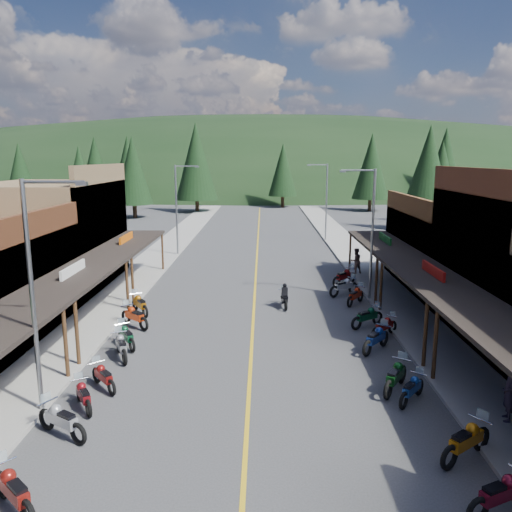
{
  "coord_description": "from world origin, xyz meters",
  "views": [
    {
      "loc": [
        0.49,
        -21.74,
        8.67
      ],
      "look_at": [
        0.12,
        6.78,
        3.0
      ],
      "focal_mm": 35.0,
      "sensor_mm": 36.0,
      "label": 1
    }
  ],
  "objects_px": {
    "bike_west_10": "(140,303)",
    "bike_east_9": "(367,316)",
    "streetlight_0": "(36,288)",
    "bike_east_12": "(344,276)",
    "bike_east_10": "(355,295)",
    "bike_west_5": "(83,394)",
    "bike_east_6": "(396,375)",
    "bike_east_7": "(376,338)",
    "bike_west_8": "(126,335)",
    "shop_west_3": "(51,235)",
    "pine_2": "(196,161)",
    "rider_on_bike": "(284,297)",
    "pine_1": "(128,165)",
    "streetlight_3": "(325,199)",
    "bike_west_4": "(61,419)",
    "pine_0": "(20,170)",
    "pine_4": "(371,166)",
    "shop_east_3": "(460,250)",
    "streetlight_2": "(370,228)",
    "pine_7": "(95,165)",
    "pine_9": "(441,175)",
    "streetlight_1": "(178,206)",
    "pine_5": "(445,161)",
    "bike_east_8": "(384,326)",
    "pedestrian_east_a": "(509,393)",
    "bike_west_9": "(134,315)",
    "pine_10": "(133,171)",
    "bike_west_3": "(13,489)",
    "pine_3": "(283,170)",
    "bike_east_11": "(344,286)",
    "bike_east_3": "(501,492)",
    "pine_11": "(428,170)",
    "bike_west_6": "(103,376)",
    "pedestrian_east_b": "(356,261)",
    "bike_east_4": "(467,439)"
  },
  "relations": [
    {
      "from": "pine_3",
      "to": "pine_7",
      "type": "height_order",
      "value": "pine_7"
    },
    {
      "from": "shop_west_3",
      "to": "pine_0",
      "type": "height_order",
      "value": "pine_0"
    },
    {
      "from": "pine_2",
      "to": "rider_on_bike",
      "type": "bearing_deg",
      "value": -77.12
    },
    {
      "from": "pine_2",
      "to": "rider_on_bike",
      "type": "xyz_separation_m",
      "value": [
        11.79,
        -51.55,
        -7.39
      ]
    },
    {
      "from": "pine_7",
      "to": "bike_east_12",
      "type": "distance_m",
      "value": 75.08
    },
    {
      "from": "pine_0",
      "to": "pine_4",
      "type": "height_order",
      "value": "pine_4"
    },
    {
      "from": "shop_east_3",
      "to": "streetlight_2",
      "type": "distance_m",
      "value": 7.8
    },
    {
      "from": "rider_on_bike",
      "to": "pine_7",
      "type": "bearing_deg",
      "value": 111.24
    },
    {
      "from": "pine_3",
      "to": "pine_9",
      "type": "distance_m",
      "value": 29.0
    },
    {
      "from": "pine_9",
      "to": "bike_east_9",
      "type": "bearing_deg",
      "value": -113.28
    },
    {
      "from": "rider_on_bike",
      "to": "streetlight_2",
      "type": "bearing_deg",
      "value": 12.06
    },
    {
      "from": "pine_10",
      "to": "pine_4",
      "type": "bearing_deg",
      "value": 15.52
    },
    {
      "from": "bike_west_4",
      "to": "pedestrian_east_a",
      "type": "relative_size",
      "value": 1.17
    },
    {
      "from": "streetlight_3",
      "to": "bike_west_4",
      "type": "relative_size",
      "value": 3.61
    },
    {
      "from": "bike_east_7",
      "to": "bike_east_9",
      "type": "distance_m",
      "value": 3.27
    },
    {
      "from": "streetlight_3",
      "to": "bike_west_5",
      "type": "bearing_deg",
      "value": -109.56
    },
    {
      "from": "shop_west_3",
      "to": "pine_11",
      "type": "height_order",
      "value": "pine_11"
    },
    {
      "from": "pine_7",
      "to": "bike_west_9",
      "type": "bearing_deg",
      "value": -70.53
    },
    {
      "from": "pine_5",
      "to": "bike_east_4",
      "type": "bearing_deg",
      "value": -108.9
    },
    {
      "from": "bike_west_3",
      "to": "bike_east_11",
      "type": "xyz_separation_m",
      "value": [
        11.3,
        19.92,
        0.01
      ]
    },
    {
      "from": "streetlight_1",
      "to": "rider_on_bike",
      "type": "height_order",
      "value": "streetlight_1"
    },
    {
      "from": "streetlight_0",
      "to": "bike_west_8",
      "type": "bearing_deg",
      "value": 79.07
    },
    {
      "from": "bike_west_10",
      "to": "bike_east_12",
      "type": "bearing_deg",
      "value": -5.55
    },
    {
      "from": "bike_east_10",
      "to": "bike_east_12",
      "type": "distance_m",
      "value": 4.6
    },
    {
      "from": "bike_west_3",
      "to": "bike_east_8",
      "type": "height_order",
      "value": "bike_west_3"
    },
    {
      "from": "bike_west_5",
      "to": "bike_east_3",
      "type": "height_order",
      "value": "bike_east_3"
    },
    {
      "from": "pine_11",
      "to": "bike_west_4",
      "type": "distance_m",
      "value": 52.73
    },
    {
      "from": "pine_7",
      "to": "pine_9",
      "type": "height_order",
      "value": "pine_7"
    },
    {
      "from": "pine_4",
      "to": "pedestrian_east_a",
      "type": "xyz_separation_m",
      "value": [
        -9.43,
        -66.55,
        -6.14
      ]
    },
    {
      "from": "bike_west_8",
      "to": "bike_east_6",
      "type": "height_order",
      "value": "bike_east_6"
    },
    {
      "from": "streetlight_0",
      "to": "bike_east_12",
      "type": "relative_size",
      "value": 3.47
    },
    {
      "from": "bike_west_5",
      "to": "bike_east_6",
      "type": "height_order",
      "value": "bike_east_6"
    },
    {
      "from": "bike_east_7",
      "to": "bike_east_12",
      "type": "xyz_separation_m",
      "value": [
        0.48,
        11.93,
        0.01
      ]
    },
    {
      "from": "bike_west_10",
      "to": "rider_on_bike",
      "type": "xyz_separation_m",
      "value": [
        8.15,
        1.48,
        -0.04
      ]
    },
    {
      "from": "pine_4",
      "to": "bike_east_3",
      "type": "distance_m",
      "value": 72.09
    },
    {
      "from": "shop_east_3",
      "to": "streetlight_3",
      "type": "xyz_separation_m",
      "value": [
        -6.8,
        18.7,
        1.93
      ]
    },
    {
      "from": "pine_2",
      "to": "bike_east_9",
      "type": "relative_size",
      "value": 6.49
    },
    {
      "from": "pine_2",
      "to": "bike_east_10",
      "type": "bearing_deg",
      "value": -72.51
    },
    {
      "from": "pine_7",
      "to": "pine_1",
      "type": "bearing_deg",
      "value": -36.87
    },
    {
      "from": "bike_west_5",
      "to": "pedestrian_east_a",
      "type": "distance_m",
      "value": 14.35
    },
    {
      "from": "bike_west_8",
      "to": "shop_west_3",
      "type": "bearing_deg",
      "value": 91.83
    },
    {
      "from": "bike_west_6",
      "to": "bike_east_12",
      "type": "xyz_separation_m",
      "value": [
        11.64,
        15.86,
        0.11
      ]
    },
    {
      "from": "bike_east_12",
      "to": "pedestrian_east_a",
      "type": "xyz_separation_m",
      "value": [
        2.45,
        -18.2,
        0.44
      ]
    },
    {
      "from": "bike_west_5",
      "to": "bike_east_3",
      "type": "relative_size",
      "value": 0.89
    },
    {
      "from": "bike_east_11",
      "to": "pedestrian_east_b",
      "type": "distance_m",
      "value": 5.88
    },
    {
      "from": "pine_5",
      "to": "bike_east_7",
      "type": "height_order",
      "value": "pine_5"
    },
    {
      "from": "pine_1",
      "to": "bike_west_8",
      "type": "height_order",
      "value": "pine_1"
    },
    {
      "from": "bike_east_8",
      "to": "pedestrian_east_a",
      "type": "height_order",
      "value": "pedestrian_east_a"
    },
    {
      "from": "bike_west_10",
      "to": "bike_east_9",
      "type": "height_order",
      "value": "bike_west_10"
    },
    {
      "from": "streetlight_1",
      "to": "pine_9",
      "type": "distance_m",
      "value": 38.61
    }
  ]
}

